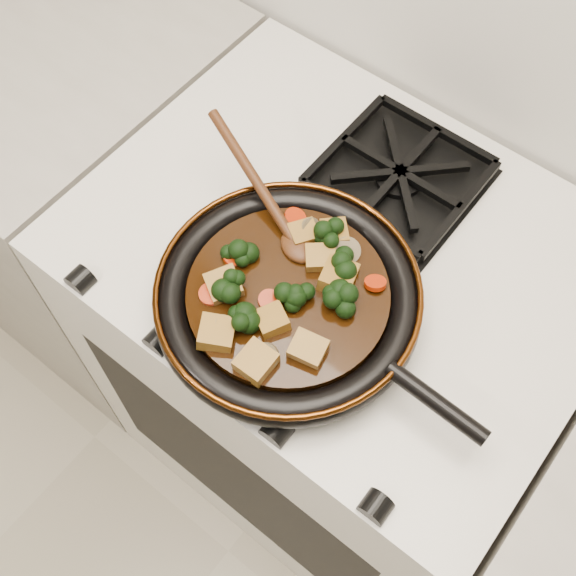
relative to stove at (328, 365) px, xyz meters
The scene contains 31 objects.
stove is the anchor object (origin of this frame).
burner_grate_front 0.48m from the stove, 90.00° to the right, with size 0.23×0.23×0.03m, color black, non-canonical shape.
burner_grate_back 0.48m from the stove, 90.00° to the left, with size 0.23×0.23×0.03m, color black, non-canonical shape.
skillet 0.51m from the stove, 86.27° to the right, with size 0.48×0.35×0.05m.
braising_sauce 0.52m from the stove, 87.10° to the right, with size 0.27×0.27×0.02m, color black.
tofu_cube_0 0.52m from the stove, 116.74° to the right, with size 0.04×0.03×0.02m, color olive.
tofu_cube_1 0.52m from the stove, 85.86° to the right, with size 0.04×0.04×0.02m, color olive.
tofu_cube_2 0.55m from the stove, 108.17° to the right, with size 0.04×0.04×0.02m, color olive.
tofu_cube_3 0.57m from the stove, 95.55° to the right, with size 0.04×0.04×0.02m, color olive.
tofu_cube_4 0.53m from the stove, 60.88° to the right, with size 0.04×0.05×0.02m, color olive.
tofu_cube_5 0.56m from the stove, 67.55° to the right, with size 0.04×0.04×0.02m, color olive.
tofu_cube_6 0.52m from the stove, 81.09° to the right, with size 0.04×0.04×0.02m, color olive.
tofu_cube_7 0.57m from the stove, 80.76° to the right, with size 0.04×0.04×0.02m, color olive.
tofu_cube_8 0.55m from the stove, 84.18° to the right, with size 0.04×0.04×0.02m, color olive.
broccoli_floret_0 0.52m from the stove, 86.02° to the right, with size 0.05×0.05×0.05m, color black, non-canonical shape.
broccoli_floret_1 0.53m from the stove, 59.78° to the right, with size 0.06×0.06×0.05m, color black, non-canonical shape.
broccoli_floret_2 0.56m from the stove, 92.62° to the right, with size 0.06×0.06×0.05m, color black, non-canonical shape.
broccoli_floret_3 0.54m from the stove, 120.06° to the right, with size 0.06×0.06×0.05m, color black, non-canonical shape.
broccoli_floret_4 0.56m from the stove, 103.12° to the right, with size 0.06×0.06×0.06m, color black, non-canonical shape.
broccoli_floret_5 0.54m from the stove, 58.42° to the right, with size 0.06×0.06×0.06m, color black, non-canonical shape.
broccoli_floret_6 0.54m from the stove, 83.53° to the right, with size 0.06×0.06×0.05m, color black, non-canonical shape.
carrot_coin_0 0.52m from the stove, 141.17° to the right, with size 0.03×0.03×0.01m, color #AC2204.
carrot_coin_1 0.53m from the stove, 34.16° to the right, with size 0.03×0.03×0.01m, color #AC2204.
carrot_coin_2 0.54m from the stove, 119.33° to the right, with size 0.03×0.03×0.01m, color #AC2204.
carrot_coin_3 0.54m from the stove, 91.05° to the right, with size 0.03×0.03×0.01m, color #AC2204.
carrot_coin_4 0.56m from the stove, 108.20° to the right, with size 0.03×0.03×0.01m, color #AC2204.
mushroom_slice_0 0.52m from the stove, 119.54° to the right, with size 0.03×0.03×0.01m, color brown.
mushroom_slice_1 0.52m from the stove, 54.57° to the right, with size 0.04×0.04×0.01m, color brown.
mushroom_slice_2 0.57m from the stove, 95.96° to the right, with size 0.03×0.03×0.01m, color brown.
mushroom_slice_3 0.57m from the stove, 79.39° to the right, with size 0.03×0.03×0.01m, color brown.
wooden_spoon 0.54m from the stove, 144.15° to the right, with size 0.15×0.07×0.23m.
Camera 1 is at (0.28, 1.20, 1.78)m, focal length 45.00 mm.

